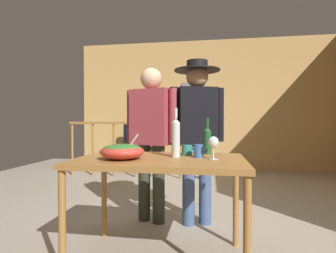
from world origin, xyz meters
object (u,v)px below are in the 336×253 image
Objects in this scene: mug_teal at (187,150)px; wine_glass at (213,143)px; flat_screen_tv at (138,133)px; wine_bottle_green at (207,140)px; wine_bottle_clear at (176,137)px; salad_bowl at (122,151)px; person_standing_left at (151,130)px; framed_picture at (193,96)px; tv_console at (138,158)px; serving_table at (160,169)px; mug_blue at (199,151)px; person_standing_right at (197,126)px; stair_railing at (157,142)px.

wine_glass is at bearing -43.58° from mug_teal.
wine_bottle_green reaches higher than flat_screen_tv.
wine_bottle_clear is at bearing -69.88° from flat_screen_tv.
wine_glass is (1.61, -3.66, 0.11)m from flat_screen_tv.
salad_bowl is 0.90m from person_standing_left.
framed_picture is 0.71× the size of tv_console.
serving_table is 0.33m from mug_blue.
person_standing_right is at bearing 101.54° from wine_glass.
serving_table is (1.20, -3.69, 0.45)m from tv_console.
serving_table is at bearing -146.55° from wine_bottle_clear.
person_standing_left is at bearing -71.79° from tv_console.
salad_bowl is (-0.28, -4.08, -0.78)m from framed_picture.
serving_table is at bearing -139.03° from wine_bottle_green.
mug_teal reaches higher than serving_table.
mug_blue is at bearing 144.43° from wine_glass.
person_standing_right is (0.25, 0.79, 0.32)m from serving_table.
mug_blue is 0.07× the size of person_standing_left.
serving_table is 0.32m from salad_bowl.
person_standing_left is at bearing -71.61° from flat_screen_tv.
tv_console is 3.80m from mug_teal.
salad_bowl is 0.43m from wine_bottle_clear.
person_standing_right reaches higher than stair_railing.
salad_bowl is at bearing -83.40° from stair_railing.
framed_picture is 3.71× the size of wine_glass.
person_standing_right reaches higher than salad_bowl.
person_standing_left is 0.97× the size of person_standing_right.
stair_railing is 3.16m from wine_glass.
person_standing_left is (-0.25, 0.79, 0.27)m from serving_table.
mug_teal is 0.16m from mug_blue.
salad_bowl is at bearing -76.20° from tv_console.
person_standing_left is (-0.65, 0.79, 0.07)m from wine_glass.
mug_teal is at bearing -87.23° from framed_picture.
salad_bowl is 1.91× the size of wine_glass.
serving_table is (-0.01, -3.98, -0.93)m from framed_picture.
mug_teal is 0.07× the size of person_standing_left.
wine_bottle_clear is (0.11, 0.07, 0.24)m from serving_table.
mug_teal is (0.46, 0.30, -0.02)m from salad_bowl.
wine_glass is 0.15m from mug_blue.
person_standing_left is at bearing 116.64° from wine_bottle_clear.
person_standing_right is (1.45, -2.87, 0.22)m from flat_screen_tv.
mug_teal is (1.39, -3.49, 0.58)m from tv_console.
tv_console is at bearing 111.77° from mug_teal.
framed_picture is 1.94× the size of salad_bowl.
tv_console is 5.25× the size of wine_glass.
mug_blue is at bearing -67.52° from tv_console.
wine_bottle_green is at bearing 40.97° from serving_table.
framed_picture is 1.50m from flat_screen_tv.
mug_teal is (0.18, -3.78, -0.80)m from framed_picture.
wine_bottle_clear is (1.31, -3.59, 0.15)m from flat_screen_tv.
mug_teal is 1.12× the size of mug_blue.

